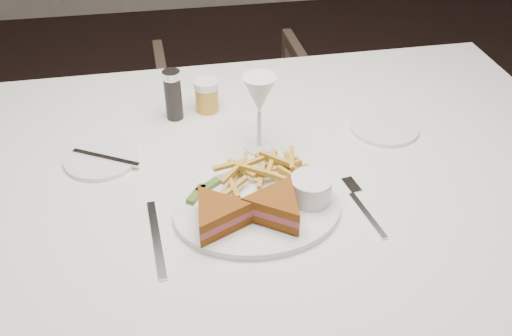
{
  "coord_description": "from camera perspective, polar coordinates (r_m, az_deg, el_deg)",
  "views": [
    {
      "loc": [
        -0.12,
        -1.29,
        1.48
      ],
      "look_at": [
        0.04,
        -0.4,
        0.8
      ],
      "focal_mm": 40.0,
      "sensor_mm": 36.0,
      "label": 1
    }
  ],
  "objects": [
    {
      "name": "ground",
      "position": [
        1.96,
        -3.09,
        -11.78
      ],
      "size": [
        5.0,
        5.0,
        0.0
      ],
      "primitive_type": "plane",
      "color": "black",
      "rests_on": "ground"
    },
    {
      "name": "table_setting",
      "position": [
        1.14,
        -0.39,
        -0.26
      ],
      "size": [
        0.8,
        0.63,
        0.18
      ],
      "color": "white",
      "rests_on": "table"
    },
    {
      "name": "chair_far",
      "position": [
        2.24,
        -1.99,
        5.22
      ],
      "size": [
        0.59,
        0.56,
        0.59
      ],
      "primitive_type": "imported",
      "rotation": [
        0.0,
        0.0,
        3.18
      ],
      "color": "#48362C",
      "rests_on": "ground"
    },
    {
      "name": "table",
      "position": [
        1.45,
        -0.35,
        -12.28
      ],
      "size": [
        1.54,
        1.04,
        0.75
      ],
      "primitive_type": "cube",
      "rotation": [
        0.0,
        0.0,
        0.01
      ],
      "color": "silver",
      "rests_on": "ground"
    }
  ]
}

